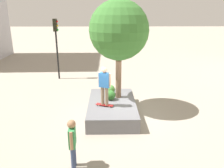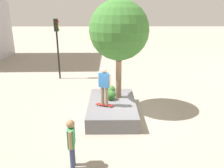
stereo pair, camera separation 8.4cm
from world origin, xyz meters
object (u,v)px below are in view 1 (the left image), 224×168
(passerby_with_bag, at_px, (72,141))
(planter_ledge, at_px, (112,108))
(skateboard, at_px, (105,105))
(skateboarder, at_px, (104,83))
(plaza_tree, at_px, (119,31))
(traffic_light_corner, at_px, (56,39))

(passerby_with_bag, bearing_deg, planter_ledge, -18.85)
(skateboard, xyz_separation_m, passerby_with_bag, (-3.32, 0.95, 0.27))
(skateboarder, bearing_deg, planter_ledge, -35.72)
(plaza_tree, relative_size, skateboarder, 2.62)
(skateboarder, height_order, traffic_light_corner, traffic_light_corner)
(skateboard, height_order, traffic_light_corner, traffic_light_corner)
(planter_ledge, distance_m, plaza_tree, 3.67)
(plaza_tree, xyz_separation_m, traffic_light_corner, (5.38, 4.12, -1.01))
(planter_ledge, bearing_deg, passerby_with_bag, 161.15)
(planter_ledge, distance_m, passerby_with_bag, 4.06)
(skateboarder, height_order, passerby_with_bag, skateboarder)
(planter_ledge, relative_size, plaza_tree, 0.79)
(planter_ledge, xyz_separation_m, plaza_tree, (0.59, -0.33, 3.60))
(traffic_light_corner, distance_m, passerby_with_bag, 10.27)
(planter_ledge, height_order, passerby_with_bag, passerby_with_bag)
(plaza_tree, bearing_deg, planter_ledge, 151.12)
(planter_ledge, distance_m, traffic_light_corner, 7.54)
(skateboard, relative_size, traffic_light_corner, 0.19)
(skateboarder, bearing_deg, plaza_tree, -32.06)
(planter_ledge, height_order, traffic_light_corner, traffic_light_corner)
(plaza_tree, xyz_separation_m, skateboard, (-1.07, 0.67, -3.22))
(skateboard, bearing_deg, passerby_with_bag, 163.98)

